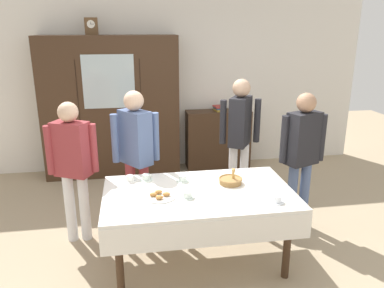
# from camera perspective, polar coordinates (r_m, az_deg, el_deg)

# --- Properties ---
(ground_plane) EXTENTS (12.00, 12.00, 0.00)m
(ground_plane) POSITION_cam_1_polar(r_m,az_deg,el_deg) (4.18, 0.45, -15.50)
(ground_plane) COLOR tan
(ground_plane) RESTS_ON ground
(back_wall) EXTENTS (6.40, 0.10, 2.70)m
(back_wall) POSITION_cam_1_polar(r_m,az_deg,el_deg) (6.20, -3.66, 8.86)
(back_wall) COLOR silver
(back_wall) RESTS_ON ground
(dining_table) EXTENTS (1.80, 1.06, 0.76)m
(dining_table) POSITION_cam_1_polar(r_m,az_deg,el_deg) (3.65, 1.11, -8.73)
(dining_table) COLOR #3D2819
(dining_table) RESTS_ON ground
(wall_cabinet) EXTENTS (2.04, 0.46, 2.13)m
(wall_cabinet) POSITION_cam_1_polar(r_m,az_deg,el_deg) (5.94, -12.02, 5.37)
(wall_cabinet) COLOR #3D2819
(wall_cabinet) RESTS_ON ground
(mantel_clock) EXTENTS (0.18, 0.11, 0.24)m
(mantel_clock) POSITION_cam_1_polar(r_m,az_deg,el_deg) (5.83, -14.86, 16.71)
(mantel_clock) COLOR brown
(mantel_clock) RESTS_ON wall_cabinet
(bookshelf_low) EXTENTS (1.04, 0.35, 0.95)m
(bookshelf_low) POSITION_cam_1_polar(r_m,az_deg,el_deg) (6.28, 3.91, 0.77)
(bookshelf_low) COLOR #3D2819
(bookshelf_low) RESTS_ON ground
(book_stack) EXTENTS (0.16, 0.22, 0.08)m
(book_stack) POSITION_cam_1_polar(r_m,az_deg,el_deg) (6.16, 4.01, 5.37)
(book_stack) COLOR #B29333
(book_stack) RESTS_ON bookshelf_low
(tea_cup_center) EXTENTS (0.13, 0.13, 0.06)m
(tea_cup_center) POSITION_cam_1_polar(r_m,az_deg,el_deg) (3.91, -9.25, -5.18)
(tea_cup_center) COLOR white
(tea_cup_center) RESTS_ON dining_table
(tea_cup_near_right) EXTENTS (0.13, 0.13, 0.06)m
(tea_cup_near_right) POSITION_cam_1_polar(r_m,az_deg,el_deg) (3.50, -0.66, -7.69)
(tea_cup_near_right) COLOR silver
(tea_cup_near_right) RESTS_ON dining_table
(tea_cup_front_edge) EXTENTS (0.13, 0.13, 0.06)m
(tea_cup_front_edge) POSITION_cam_1_polar(r_m,az_deg,el_deg) (3.85, -1.38, -5.25)
(tea_cup_front_edge) COLOR silver
(tea_cup_front_edge) RESTS_ON dining_table
(tea_cup_near_left) EXTENTS (0.13, 0.13, 0.06)m
(tea_cup_near_left) POSITION_cam_1_polar(r_m,az_deg,el_deg) (3.91, -6.87, -5.05)
(tea_cup_near_left) COLOR silver
(tea_cup_near_left) RESTS_ON dining_table
(tea_cup_far_right) EXTENTS (0.13, 0.13, 0.06)m
(tea_cup_far_right) POSITION_cam_1_polar(r_m,az_deg,el_deg) (3.50, 12.69, -8.15)
(tea_cup_far_right) COLOR white
(tea_cup_far_right) RESTS_ON dining_table
(bread_basket) EXTENTS (0.24, 0.24, 0.16)m
(bread_basket) POSITION_cam_1_polar(r_m,az_deg,el_deg) (3.82, 5.79, -5.43)
(bread_basket) COLOR #9E7542
(bread_basket) RESTS_ON dining_table
(pastry_plate) EXTENTS (0.28, 0.28, 0.05)m
(pastry_plate) POSITION_cam_1_polar(r_m,az_deg,el_deg) (3.53, -4.86, -7.79)
(pastry_plate) COLOR white
(pastry_plate) RESTS_ON dining_table
(spoon_far_right) EXTENTS (0.12, 0.02, 0.01)m
(spoon_far_right) POSITION_cam_1_polar(r_m,az_deg,el_deg) (3.77, 10.40, -6.50)
(spoon_far_right) COLOR silver
(spoon_far_right) RESTS_ON dining_table
(spoon_front_edge) EXTENTS (0.12, 0.02, 0.01)m
(spoon_front_edge) POSITION_cam_1_polar(r_m,az_deg,el_deg) (3.27, -8.41, -10.30)
(spoon_front_edge) COLOR silver
(spoon_front_edge) RESTS_ON dining_table
(person_near_right_end) EXTENTS (0.52, 0.32, 1.58)m
(person_near_right_end) POSITION_cam_1_polar(r_m,az_deg,el_deg) (4.39, 16.20, -0.68)
(person_near_right_end) COLOR slate
(person_near_right_end) RESTS_ON ground
(person_behind_table_right) EXTENTS (0.52, 0.41, 1.61)m
(person_behind_table_right) POSITION_cam_1_polar(r_m,az_deg,el_deg) (4.23, -8.42, -0.56)
(person_behind_table_right) COLOR #933338
(person_behind_table_right) RESTS_ON ground
(person_by_cabinet) EXTENTS (0.52, 0.41, 1.65)m
(person_by_cabinet) POSITION_cam_1_polar(r_m,az_deg,el_deg) (4.81, 7.19, 2.04)
(person_by_cabinet) COLOR silver
(person_by_cabinet) RESTS_ON ground
(person_beside_shelf) EXTENTS (0.52, 0.34, 1.54)m
(person_beside_shelf) POSITION_cam_1_polar(r_m,az_deg,el_deg) (4.14, -17.46, -2.29)
(person_beside_shelf) COLOR silver
(person_beside_shelf) RESTS_ON ground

